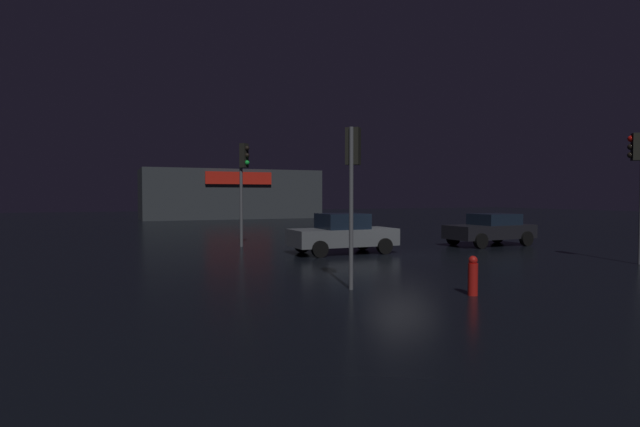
{
  "coord_description": "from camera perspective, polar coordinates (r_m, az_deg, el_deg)",
  "views": [
    {
      "loc": [
        -9.95,
        -15.67,
        2.2
      ],
      "look_at": [
        -1.1,
        5.09,
        1.4
      ],
      "focal_mm": 27.92,
      "sensor_mm": 36.0,
      "label": 1
    }
  ],
  "objects": [
    {
      "name": "traffic_signal_opposite",
      "position": [
        11.79,
        3.78,
        5.67
      ],
      "size": [
        0.42,
        0.43,
        3.81
      ],
      "color": "#595B60",
      "rests_on": "ground"
    },
    {
      "name": "store_building",
      "position": [
        50.56,
        -10.27,
        2.19
      ],
      "size": [
        17.02,
        7.43,
        4.74
      ],
      "color": "#33383D",
      "rests_on": "ground"
    },
    {
      "name": "car_far",
      "position": [
        23.38,
        18.98,
        -1.69
      ],
      "size": [
        4.07,
        2.06,
        1.41
      ],
      "color": "black",
      "rests_on": "ground"
    },
    {
      "name": "ground_plane",
      "position": [
        18.69,
        9.3,
        -4.77
      ],
      "size": [
        120.0,
        120.0,
        0.0
      ],
      "primitive_type": "plane",
      "color": "black"
    },
    {
      "name": "traffic_signal_cross_left",
      "position": [
        21.73,
        -8.79,
        4.7
      ],
      "size": [
        0.41,
        0.43,
        4.46
      ],
      "color": "#595B60",
      "rests_on": "ground"
    },
    {
      "name": "fire_hydrant",
      "position": [
        11.58,
        17.12,
        -6.84
      ],
      "size": [
        0.22,
        0.22,
        0.88
      ],
      "color": "red",
      "rests_on": "ground"
    },
    {
      "name": "traffic_signal_main",
      "position": [
        18.96,
        32.56,
        4.9
      ],
      "size": [
        0.43,
        0.41,
        4.21
      ],
      "color": "#595B60",
      "rests_on": "ground"
    },
    {
      "name": "car_near",
      "position": [
        19.1,
        2.61,
        -2.31
      ],
      "size": [
        4.05,
        1.98,
        1.53
      ],
      "color": "slate",
      "rests_on": "ground"
    }
  ]
}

